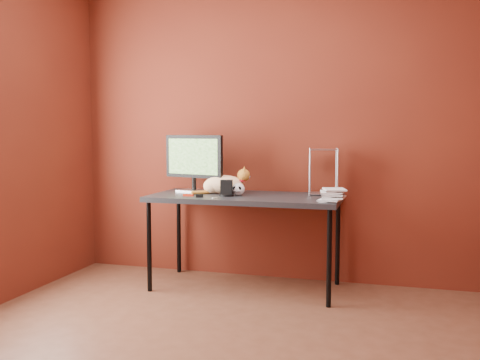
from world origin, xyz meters
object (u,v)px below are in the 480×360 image
(monitor, at_px, (194,160))
(book_stack, at_px, (323,130))
(skull_mug, at_px, (238,189))
(desk, at_px, (246,201))
(speaker, at_px, (226,189))
(cat, at_px, (224,184))

(monitor, bearing_deg, book_stack, 1.08)
(skull_mug, bearing_deg, book_stack, -13.26)
(desk, bearing_deg, speaker, -142.92)
(desk, xyz_separation_m, cat, (-0.20, 0.06, 0.13))
(cat, bearing_deg, skull_mug, -48.95)
(monitor, relative_size, speaker, 4.26)
(desk, relative_size, monitor, 2.78)
(monitor, xyz_separation_m, book_stack, (1.10, -0.26, 0.25))
(desk, bearing_deg, monitor, 169.41)
(skull_mug, distance_m, speaker, 0.10)
(monitor, height_order, speaker, monitor)
(desk, relative_size, cat, 3.37)
(desk, bearing_deg, book_stack, -15.24)
(cat, height_order, speaker, cat)
(desk, distance_m, speaker, 0.19)
(desk, bearing_deg, skull_mug, -138.26)
(desk, distance_m, cat, 0.24)
(desk, xyz_separation_m, book_stack, (0.63, -0.17, 0.56))
(speaker, bearing_deg, cat, 101.79)
(speaker, bearing_deg, skull_mug, 22.63)
(desk, distance_m, book_stack, 0.86)
(book_stack, bearing_deg, monitor, 166.73)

